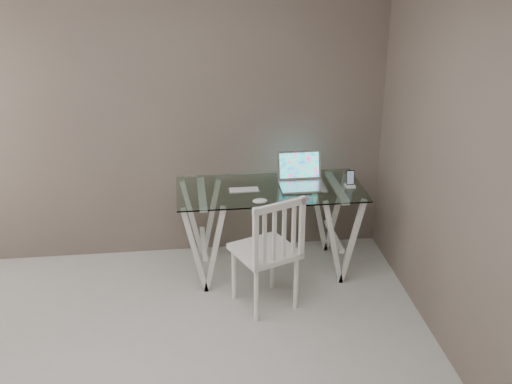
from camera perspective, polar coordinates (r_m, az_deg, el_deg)
room at (r=3.13m, az=-12.79°, el=3.14°), size 4.50×4.52×2.71m
desk at (r=5.32m, az=1.22°, el=-3.27°), size 1.50×0.70×0.75m
chair at (r=4.73m, az=1.27°, el=-5.03°), size 0.56×0.56×0.94m
laptop at (r=5.23m, az=4.02°, el=1.30°), size 0.36×0.32×0.25m
keyboard at (r=5.13m, az=-1.09°, el=0.19°), size 0.25×0.11×0.01m
mouse at (r=4.89m, az=0.35°, el=-0.80°), size 0.11×0.07×0.04m
phone_dock at (r=5.24m, az=8.37°, el=0.86°), size 0.07×0.07×0.14m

